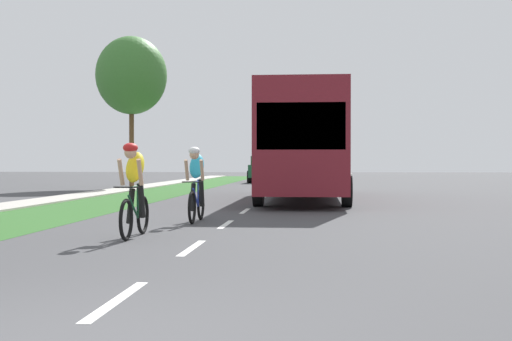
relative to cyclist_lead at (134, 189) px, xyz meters
name	(u,v)px	position (x,y,z in m)	size (l,w,h in m)	color
ground_plane	(266,197)	(1.21, 13.40, -0.81)	(120.00, 120.00, 0.00)	#424244
grass_verge	(141,196)	(-3.44, 13.40, -0.81)	(2.89, 70.00, 0.01)	#2D6026
sidewalk_concrete	(84,196)	(-5.62, 13.40, -0.81)	(1.46, 70.00, 0.10)	#B2ADA3
lane_markings_center	(272,192)	(1.21, 17.40, -0.81)	(0.12, 54.07, 0.01)	white
cyclist_lead	(134,189)	(0.00, 0.00, 0.00)	(0.42, 1.72, 1.58)	black
cyclist_trailing	(196,184)	(0.52, 2.96, 0.00)	(0.42, 1.72, 1.58)	black
bus_maroon	(304,141)	(2.66, 11.75, 1.17)	(2.78, 11.60, 3.48)	maroon
pickup_dark_green	(267,169)	(0.06, 30.60, 0.02)	(2.22, 5.10, 1.64)	#194C2D
suv_red	(311,166)	(2.73, 39.89, 0.14)	(2.15, 4.70, 1.79)	red
street_tree_near	(131,76)	(-6.15, 21.84, 4.78)	(3.54, 3.54, 7.56)	brown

